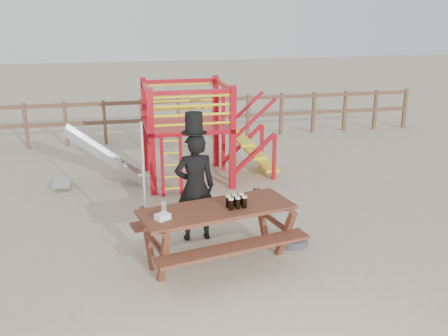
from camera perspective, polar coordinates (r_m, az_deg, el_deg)
ground at (r=7.51m, az=-1.34°, el=-10.02°), size 60.00×60.00×0.00m
back_fence at (r=13.86m, az=-7.28°, el=6.03°), size 15.09×0.09×1.20m
playground_fort at (r=10.49m, az=-4.70°, el=4.26°), size 4.71×1.84×2.10m
picnic_table at (r=7.14m, az=-0.79°, el=-6.85°), size 2.41×1.89×0.84m
man_with_hat at (r=7.71m, az=-3.33°, el=-1.87°), size 0.63×0.42×2.04m
metal_pole at (r=7.06m, az=-9.06°, el=-2.96°), size 0.05×0.05×2.06m
parasol_base at (r=7.92m, az=7.78°, el=-8.18°), size 0.50×0.50×0.21m
paper_bag at (r=6.67m, az=-7.03°, el=-5.53°), size 0.23×0.21×0.08m
stout_pints at (r=7.00m, az=1.40°, el=-3.84°), size 0.29×0.22×0.17m
empty_glasses at (r=6.88m, az=-6.89°, el=-4.51°), size 0.07×0.07×0.15m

